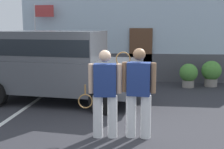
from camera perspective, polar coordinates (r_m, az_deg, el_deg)
The scene contains 9 objects.
ground_plane at distance 6.17m, azimuth 3.33°, elevation -11.60°, with size 40.00×40.00×0.00m, color #2D2D33.
parking_stripe_0 at distance 8.24m, azimuth -16.87°, elevation -6.54°, with size 0.12×4.40×0.01m, color silver.
house_frontage at distance 11.97m, azimuth 5.12°, elevation 6.23°, with size 9.47×0.40×3.30m.
parked_suv at distance 8.75m, azimuth -10.63°, elevation 2.27°, with size 4.79×2.59×2.05m.
tennis_player_man at distance 5.83m, azimuth -1.40°, elevation -3.56°, with size 0.91×0.31×1.75m.
tennis_player_woman at distance 5.83m, azimuth 5.11°, elevation -3.31°, with size 0.79×0.32×1.78m.
potted_plant_by_porch at distance 11.00m, azimuth 14.49°, elevation 0.06°, with size 0.65×0.65×0.86m.
potted_plant_secondary at distance 11.41m, azimuth 18.54°, elevation 0.42°, with size 0.71×0.71×0.94m.
flag_pole at distance 12.23m, azimuth -13.70°, elevation 8.68°, with size 0.80×0.05×3.04m.
Camera 1 is at (0.31, -5.75, 2.22)m, focal length 47.59 mm.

